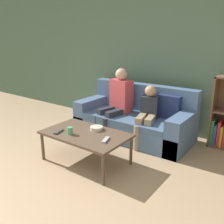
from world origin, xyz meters
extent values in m
plane|color=tan|center=(0.00, 0.00, 0.00)|extent=(22.00, 22.00, 0.00)
cube|color=#4C6B56|center=(0.00, 2.92, 1.30)|extent=(12.00, 0.06, 2.60)
cube|color=#4C6B93|center=(0.00, 2.27, 0.14)|extent=(1.90, 0.84, 0.28)
cube|color=#466288|center=(0.00, 2.18, 0.33)|extent=(1.46, 0.66, 0.10)
cube|color=#4C6B93|center=(0.00, 2.60, 0.61)|extent=(1.90, 0.18, 0.45)
cube|color=#4C6B93|center=(-0.83, 2.27, 0.27)|extent=(0.22, 0.84, 0.54)
cube|color=#4C6B93|center=(0.84, 2.27, 0.27)|extent=(0.22, 0.84, 0.54)
cube|color=navy|center=(0.53, 2.45, 0.56)|extent=(0.36, 0.12, 0.36)
cube|color=brown|center=(1.13, 2.74, 0.53)|extent=(0.02, 0.28, 1.07)
cube|color=#2D7A4C|center=(1.16, 2.72, 0.22)|extent=(0.04, 0.17, 0.38)
cube|color=#33519E|center=(1.21, 2.72, 0.18)|extent=(0.04, 0.18, 0.32)
cube|color=red|center=(1.26, 2.73, 0.21)|extent=(0.04, 0.21, 0.38)
cube|color=gold|center=(1.30, 2.73, 0.18)|extent=(0.04, 0.22, 0.32)
cylinder|color=brown|center=(-0.56, 0.87, 0.19)|extent=(0.04, 0.04, 0.38)
cylinder|color=brown|center=(0.47, 0.87, 0.19)|extent=(0.04, 0.04, 0.38)
cylinder|color=brown|center=(-0.56, 1.46, 0.19)|extent=(0.04, 0.04, 0.38)
cylinder|color=brown|center=(0.47, 1.46, 0.19)|extent=(0.04, 0.04, 0.38)
cube|color=brown|center=(-0.04, 1.17, 0.40)|extent=(1.11, 0.67, 0.03)
cylinder|color=#282D38|center=(-0.45, 1.89, 0.19)|extent=(0.11, 0.11, 0.38)
cylinder|color=#282D38|center=(-0.25, 1.85, 0.19)|extent=(0.11, 0.11, 0.38)
cube|color=#282D38|center=(-0.40, 2.11, 0.43)|extent=(0.17, 0.38, 0.09)
cube|color=#282D38|center=(-0.20, 2.07, 0.43)|extent=(0.17, 0.38, 0.09)
cube|color=#C6474C|center=(-0.26, 2.31, 0.66)|extent=(0.41, 0.27, 0.54)
sphere|color=#D1A889|center=(-0.26, 2.31, 1.01)|extent=(0.20, 0.20, 0.20)
cylinder|color=#9E8966|center=(0.32, 1.87, 0.19)|extent=(0.11, 0.11, 0.38)
cylinder|color=#9E8966|center=(0.46, 1.90, 0.19)|extent=(0.11, 0.11, 0.38)
cube|color=#9E8966|center=(0.26, 2.08, 0.43)|extent=(0.19, 0.38, 0.09)
cube|color=#9E8966|center=(0.40, 2.12, 0.43)|extent=(0.19, 0.38, 0.09)
cube|color=#282D38|center=(0.28, 2.32, 0.55)|extent=(0.30, 0.26, 0.34)
sphere|color=tan|center=(0.28, 2.32, 0.80)|extent=(0.18, 0.18, 0.18)
cylinder|color=#4CB77A|center=(-0.18, 1.02, 0.46)|extent=(0.07, 0.07, 0.09)
cube|color=#B7B7BC|center=(0.32, 1.13, 0.43)|extent=(0.10, 0.18, 0.02)
cube|color=#47474C|center=(-0.34, 0.98, 0.43)|extent=(0.09, 0.18, 0.02)
cylinder|color=beige|center=(0.00, 1.34, 0.44)|extent=(0.17, 0.17, 0.05)
camera|label=1|loc=(2.00, -1.06, 1.63)|focal=40.00mm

